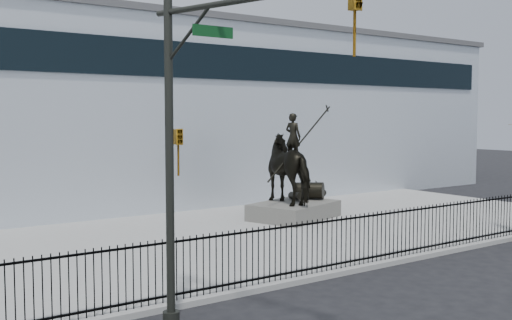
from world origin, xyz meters
TOP-DOWN VIEW (x-y plane):
  - ground at (0.00, 0.00)m, footprint 120.00×120.00m
  - plaza at (0.00, 7.00)m, footprint 30.00×12.00m
  - building at (0.00, 20.00)m, footprint 44.00×14.00m
  - picket_fence at (0.00, 1.25)m, footprint 22.10×0.10m
  - statue_plinth at (3.03, 8.57)m, footprint 4.26×3.54m
  - equestrian_statue at (3.09, 8.59)m, footprint 4.46×3.52m
  - traffic_signal_left at (-6.75, -0.62)m, footprint 1.52×4.84m

SIDE VIEW (x-z plane):
  - ground at x=0.00m, z-range 0.00..0.00m
  - plaza at x=0.00m, z-range 0.00..0.15m
  - statue_plinth at x=3.03m, z-range 0.15..0.83m
  - picket_fence at x=0.00m, z-range 0.15..1.65m
  - equestrian_statue at x=3.09m, z-range 0.29..4.25m
  - traffic_signal_left at x=-6.75m, z-range 0.53..7.53m
  - building at x=0.00m, z-range 0.00..9.00m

